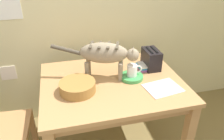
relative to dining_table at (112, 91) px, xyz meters
name	(u,v)px	position (x,y,z in m)	size (l,w,h in m)	color
wall_rear	(83,2)	(-0.11, 0.68, 0.59)	(4.40, 0.11, 2.50)	beige
dining_table	(112,91)	(0.00, 0.00, 0.00)	(1.12, 0.90, 0.76)	#B0804F
cat	(106,54)	(-0.03, 0.07, 0.31)	(0.67, 0.27, 0.31)	gray
saucer_bowl	(132,77)	(0.17, 0.00, 0.11)	(0.19, 0.19, 0.03)	#3E9B4E
coffee_mug	(132,70)	(0.17, 0.00, 0.17)	(0.13, 0.08, 0.09)	white
magazine	(163,88)	(0.35, -0.20, 0.10)	(0.26, 0.21, 0.01)	beige
book_stack	(146,66)	(0.35, 0.13, 0.12)	(0.17, 0.14, 0.05)	#93509F
wicker_basket	(78,87)	(-0.28, -0.08, 0.14)	(0.27, 0.27, 0.08)	olive
toaster	(151,59)	(0.39, 0.14, 0.18)	(0.12, 0.20, 0.18)	black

